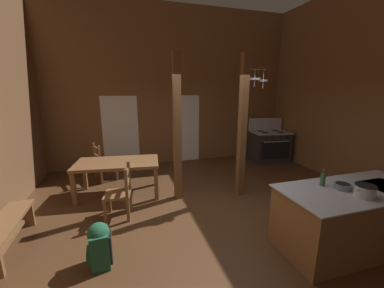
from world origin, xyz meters
name	(u,v)px	position (x,y,z in m)	size (l,w,h in m)	color
ground_plane	(221,222)	(0.00, 0.00, -0.05)	(7.92, 7.93, 0.10)	#4C301C
wall_back	(174,87)	(0.00, 3.64, 2.28)	(7.92, 0.14, 4.57)	brown
glazed_door_back_left	(121,132)	(-1.60, 3.56, 1.02)	(1.00, 0.01, 2.05)	white
glazed_panel_back_right	(186,129)	(0.36, 3.56, 1.02)	(0.84, 0.01, 2.05)	white
kitchen_island	(351,217)	(1.52, -1.15, 0.44)	(2.16, 0.97, 0.89)	brown
stove_range	(269,146)	(2.88, 2.80, 0.48)	(1.22, 0.92, 1.32)	#292929
support_post_with_pot_rack	(244,123)	(0.83, 0.85, 1.56)	(0.60, 0.23, 2.92)	brown
support_post_center	(177,129)	(-0.51, 1.06, 1.46)	(0.14, 0.14, 2.92)	brown
dining_table	(118,166)	(-1.70, 1.58, 0.65)	(1.80, 1.10, 0.74)	brown
ladderback_chair_near_window	(104,163)	(-2.05, 2.51, 0.45)	(0.58, 0.58, 0.95)	brown
ladderback_chair_by_post	(121,193)	(-1.65, 0.62, 0.45)	(0.50, 0.50, 0.95)	brown
bench_along_left_wall	(7,230)	(-3.20, 0.17, 0.30)	(0.39, 1.30, 0.44)	brown
backpack	(99,243)	(-1.92, -0.54, 0.31)	(0.32, 0.34, 0.60)	#1E5138
stockpot_on_counter	(365,191)	(1.37, -1.37, 0.96)	(0.32, 0.25, 0.16)	#A8AAB2
mixing_bowl_on_counter	(342,186)	(1.31, -1.11, 0.92)	(0.22, 0.22, 0.08)	slate
bottle_tall_on_counter	(323,179)	(1.14, -0.93, 0.98)	(0.07, 0.07, 0.25)	#2D5638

